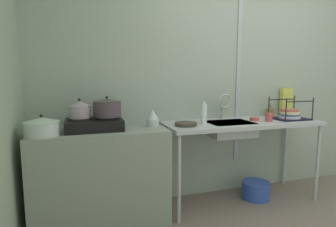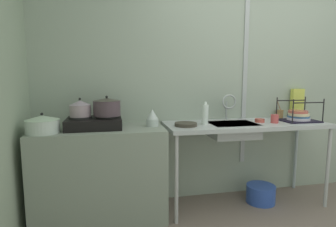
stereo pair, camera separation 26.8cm
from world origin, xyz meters
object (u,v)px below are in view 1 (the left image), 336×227
object	(u,v)px
pot_on_right_burner	(107,108)
bucket_on_floor	(256,190)
stove	(94,124)
utensil_jar	(270,112)
pot_beside_stove	(42,126)
dish_rack	(290,114)
pot_on_left_burner	(80,109)
sink_basin	(229,129)
cup_by_rack	(269,117)
frying_pan	(186,124)
percolator	(153,118)
cereal_box	(286,102)
bottle_by_sink	(204,114)
faucet	(224,103)
small_bowl_on_drainboard	(254,119)

from	to	relation	value
pot_on_right_burner	bucket_on_floor	world-z (taller)	pot_on_right_burner
stove	utensil_jar	world-z (taller)	utensil_jar
pot_beside_stove	dish_rack	world-z (taller)	dish_rack
pot_on_left_burner	sink_basin	bearing A→B (deg)	-0.21
utensil_jar	pot_beside_stove	bearing A→B (deg)	-171.52
stove	cup_by_rack	distance (m)	1.81
pot_beside_stove	cup_by_rack	xyz separation A→B (m)	(2.23, 0.06, -0.03)
pot_beside_stove	frying_pan	size ratio (longest dim) A/B	1.29
pot_on_left_burner	cup_by_rack	bearing A→B (deg)	-2.23
percolator	cup_by_rack	world-z (taller)	percolator
pot_on_right_burner	cereal_box	bearing A→B (deg)	6.42
pot_on_left_burner	cereal_box	bearing A→B (deg)	5.79
sink_basin	cup_by_rack	size ratio (longest dim) A/B	5.42
dish_rack	cereal_box	world-z (taller)	cereal_box
bucket_on_floor	bottle_by_sink	bearing A→B (deg)	179.15
frying_pan	faucet	bearing A→B (deg)	21.59
bottle_by_sink	small_bowl_on_drainboard	bearing A→B (deg)	1.31
utensil_jar	bucket_on_floor	world-z (taller)	utensil_jar
pot_beside_stove	frying_pan	distance (m)	1.28
pot_beside_stove	frying_pan	bearing A→B (deg)	3.46
stove	cereal_box	size ratio (longest dim) A/B	1.48
pot_on_right_burner	frying_pan	xyz separation A→B (m)	(0.74, -0.06, -0.18)
cereal_box	utensil_jar	xyz separation A→B (m)	(-0.23, -0.01, -0.12)
pot_on_right_burner	cup_by_rack	size ratio (longest dim) A/B	2.89
utensil_jar	bottle_by_sink	bearing A→B (deg)	-166.24
pot_on_right_burner	sink_basin	distance (m)	1.29
cereal_box	bucket_on_floor	world-z (taller)	cereal_box
percolator	bucket_on_floor	xyz separation A→B (m)	(1.18, -0.02, -0.87)
cup_by_rack	small_bowl_on_drainboard	xyz separation A→B (m)	(-0.12, 0.08, -0.03)
bucket_on_floor	pot_beside_stove	bearing A→B (deg)	-176.86
dish_rack	utensil_jar	bearing A→B (deg)	103.90
pot_on_right_burner	cup_by_rack	xyz separation A→B (m)	(1.69, -0.07, -0.15)
percolator	bucket_on_floor	bearing A→B (deg)	-0.92
faucet	cup_by_rack	bearing A→B (deg)	-28.75
percolator	pot_on_left_burner	bearing A→B (deg)	179.89
percolator	small_bowl_on_drainboard	xyz separation A→B (m)	(1.14, 0.00, -0.06)
cup_by_rack	pot_on_right_burner	bearing A→B (deg)	177.46
pot_beside_stove	cereal_box	bearing A→B (deg)	8.03
pot_on_right_burner	faucet	distance (m)	1.29
pot_on_left_burner	small_bowl_on_drainboard	size ratio (longest dim) A/B	1.92
frying_pan	sink_basin	bearing A→B (deg)	6.08
stove	bucket_on_floor	world-z (taller)	stove
pot_beside_stove	cereal_box	xyz separation A→B (m)	(2.72, 0.38, 0.09)
pot_on_right_burner	dish_rack	distance (m)	2.02
pot_on_right_burner	cup_by_rack	distance (m)	1.70
pot_on_left_burner	bucket_on_floor	distance (m)	2.08
pot_beside_stove	sink_basin	bearing A→B (deg)	4.21
cup_by_rack	sink_basin	bearing A→B (deg)	170.88
pot_on_right_burner	stove	bearing A→B (deg)	180.00
dish_rack	bucket_on_floor	world-z (taller)	dish_rack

